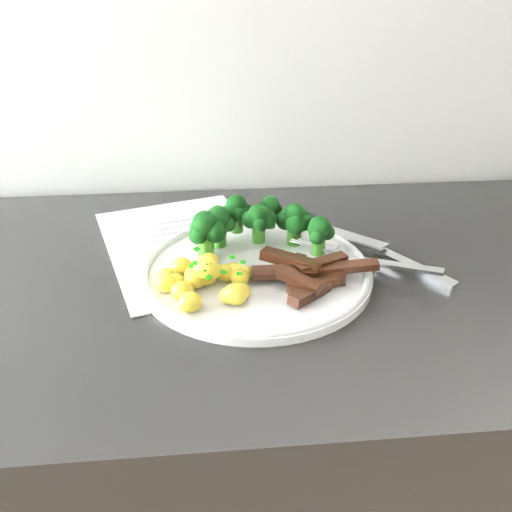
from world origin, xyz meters
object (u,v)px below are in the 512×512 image
Objects in this scene: plate at (256,270)px; beef_strips at (309,274)px; fork at (367,258)px; counter at (292,493)px; knife at (393,258)px; recipe_paper at (187,244)px; potatoes at (205,278)px; broccoli at (255,221)px.

beef_strips is at bearing -33.85° from plate.
beef_strips is 0.88× the size of fork.
counter is 0.49m from fork.
plate is at bearing -176.00° from knife.
fork is (0.09, 0.04, -0.00)m from beef_strips.
potatoes reaches higher than recipe_paper.
counter is 19.61× the size of potatoes.
counter is at bearing -31.00° from recipe_paper.
beef_strips is at bearing 0.24° from potatoes.
counter is at bearing -175.02° from knife.
plate is 0.08m from potatoes.
fork is (0.22, 0.04, -0.01)m from potatoes.
broccoli is 1.62× the size of potatoes.
counter is at bearing 2.05° from plate.
recipe_paper is 2.25× the size of beef_strips.
beef_strips reaches higher than fork.
recipe_paper is 0.12m from broccoli.
fork is at bearing -22.24° from recipe_paper.
beef_strips is at bearing -156.73° from knife.
recipe_paper is (-0.16, 0.10, 0.46)m from counter.
counter is 7.85× the size of plate.
recipe_paper is 2.98× the size of potatoes.
fork is (0.15, -0.06, -0.03)m from broccoli.
broccoli is at bearing -20.39° from recipe_paper.
beef_strips reaches higher than plate.
beef_strips reaches higher than recipe_paper.
counter is 0.51m from potatoes.
potatoes is 0.76× the size of beef_strips.
recipe_paper is 0.14m from plate.
counter is 0.49m from beef_strips.
plate is (-0.07, -0.00, 0.47)m from counter.
recipe_paper is at bearing 149.00° from counter.
plate reaches higher than counter.
fork is 0.05m from knife.
recipe_paper is at bearing 159.61° from broccoli.
potatoes is (-0.07, -0.04, 0.02)m from plate.
counter is 13.04× the size of fork.
beef_strips is (0.13, 0.00, -0.00)m from potatoes.
plate is 0.08m from beef_strips.
plate is (0.10, -0.10, 0.01)m from recipe_paper.
potatoes is (0.03, -0.14, 0.02)m from recipe_paper.
fork is at bearing -23.48° from broccoli.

